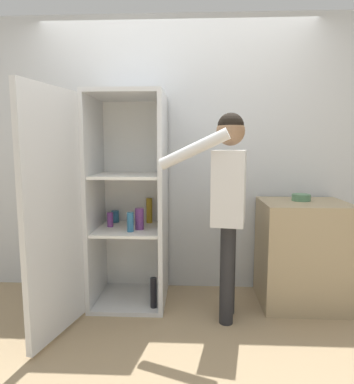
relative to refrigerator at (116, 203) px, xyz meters
name	(u,v)px	position (x,y,z in m)	size (l,w,h in m)	color
ground_plane	(171,339)	(0.49, -0.53, -0.90)	(12.00, 12.00, 0.00)	tan
wall_back	(177,156)	(0.49, 0.45, 0.38)	(7.00, 0.06, 2.55)	silver
refrigerator	(116,203)	(0.00, 0.00, 0.00)	(0.82, 1.24, 1.81)	silver
person	(228,191)	(0.92, -0.19, 0.13)	(0.69, 0.55, 1.62)	#262628
counter	(302,253)	(1.60, 0.11, -0.45)	(0.71, 0.59, 0.90)	tan
bowl	(301,197)	(1.58, 0.16, 0.03)	(0.16, 0.16, 0.06)	#517F5B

